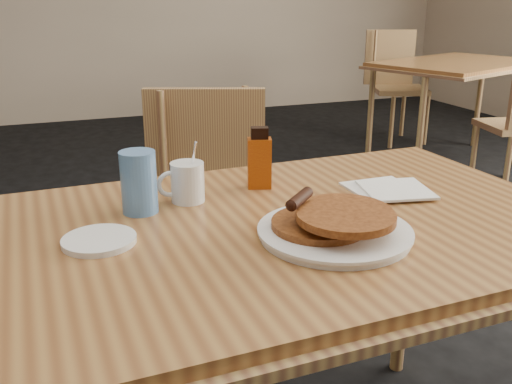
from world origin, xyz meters
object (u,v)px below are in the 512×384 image
neighbor_table (458,67)px  main_table (299,236)px  blue_tumbler (139,182)px  chair_neighbor_far (395,76)px  syrup_bottle (259,160)px  chair_main_far (215,201)px  coffee_mug (186,181)px  pancake_plate (335,225)px

neighbor_table → main_table: bearing=-134.8°
main_table → blue_tumbler: (-0.31, 0.16, 0.11)m
chair_neighbor_far → syrup_bottle: size_ratio=6.01×
neighbor_table → syrup_bottle: size_ratio=9.29×
neighbor_table → syrup_bottle: (-2.36, -2.15, 0.11)m
neighbor_table → chair_main_far: (-2.34, -1.65, -0.16)m
chair_neighbor_far → blue_tumbler: bearing=-110.1°
main_table → chair_neighbor_far: bearing=53.2°
main_table → syrup_bottle: size_ratio=8.44×
neighbor_table → blue_tumbler: size_ratio=10.30×
neighbor_table → coffee_mug: 3.36m
chair_main_far → coffee_mug: bearing=-92.2°
main_table → blue_tumbler: 0.37m
chair_neighbor_far → main_table: bearing=-105.1°
neighbor_table → chair_neighbor_far: 0.77m
chair_neighbor_far → pancake_plate: chair_neighbor_far is taller
chair_main_far → pancake_plate: (0.01, -0.83, 0.23)m
main_table → syrup_bottle: 0.25m
chair_neighbor_far → chair_main_far: bearing=-112.2°
pancake_plate → syrup_bottle: (-0.03, 0.34, 0.05)m
chair_main_far → pancake_plate: size_ratio=2.95×
main_table → blue_tumbler: bearing=152.7°
pancake_plate → syrup_bottle: size_ratio=2.01×
chair_main_far → syrup_bottle: bearing=-72.5°
syrup_bottle → chair_main_far: bearing=104.1°
chair_main_far → chair_neighbor_far: 3.35m
coffee_mug → main_table: bearing=-32.1°
neighbor_table → chair_main_far: chair_main_far is taller
main_table → neighbor_table: same height
chair_neighbor_far → syrup_bottle: chair_neighbor_far is taller
main_table → chair_main_far: (0.02, 0.72, -0.17)m
coffee_mug → pancake_plate: bearing=-41.9°
chair_neighbor_far → coffee_mug: size_ratio=6.31×
main_table → coffee_mug: size_ratio=8.87×
chair_main_far → blue_tumbler: bearing=-100.4°
main_table → pancake_plate: 0.13m
blue_tumbler → main_table: bearing=-27.3°
main_table → pancake_plate: size_ratio=4.20×
main_table → neighbor_table: bearing=45.2°
chair_neighbor_far → pancake_plate: bearing=-103.8°
chair_main_far → coffee_mug: 0.62m
pancake_plate → chair_main_far: bearing=90.4°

